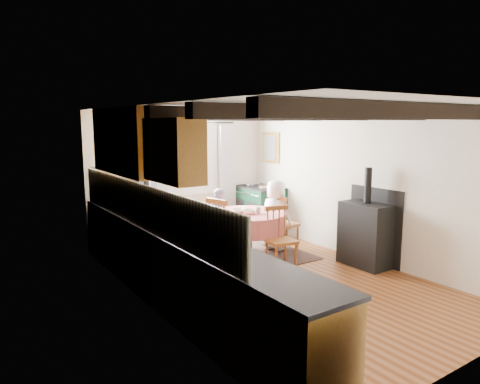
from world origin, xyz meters
TOP-DOWN VIEW (x-y plane):
  - floor at (0.00, 0.00)m, footprint 3.60×5.50m
  - ceiling at (0.00, 0.00)m, footprint 3.60×5.50m
  - wall_back at (0.00, 2.75)m, footprint 3.60×0.00m
  - wall_front at (0.00, -2.75)m, footprint 3.60×0.00m
  - wall_left at (-1.80, 0.00)m, footprint 0.00×5.50m
  - wall_right at (1.80, 0.00)m, footprint 0.00×5.50m
  - beam_a at (0.00, -2.00)m, footprint 3.60×0.16m
  - beam_b at (0.00, -1.00)m, footprint 3.60×0.16m
  - beam_c at (0.00, 0.00)m, footprint 3.60×0.16m
  - beam_d at (0.00, 1.00)m, footprint 3.60×0.16m
  - beam_e at (0.00, 2.00)m, footprint 3.60×0.16m
  - splash_left at (-1.78, 0.30)m, footprint 0.02×4.50m
  - splash_back at (-1.00, 2.73)m, footprint 1.40×0.02m
  - base_cabinet_left at (-1.50, 0.00)m, footprint 0.60×5.30m
  - base_cabinet_back at (-1.05, 2.45)m, footprint 1.30×0.60m
  - worktop_left at (-1.48, 0.00)m, footprint 0.64×5.30m
  - worktop_back at (-1.05, 2.43)m, footprint 1.30×0.64m
  - wall_cabinet_glass at (-1.63, 1.20)m, footprint 0.34×1.80m
  - wall_cabinet_solid at (-1.63, -0.30)m, footprint 0.34×0.90m
  - window_frame at (0.10, 2.73)m, footprint 1.34×0.03m
  - window_pane at (0.10, 2.74)m, footprint 1.20×0.01m
  - curtain_left at (-0.75, 2.65)m, footprint 0.35×0.10m
  - curtain_right at (0.95, 2.65)m, footprint 0.35×0.10m
  - curtain_rod at (0.10, 2.65)m, footprint 2.00×0.03m
  - wall_picture at (1.77, 2.30)m, footprint 0.04×0.50m
  - wall_plate at (1.05, 2.72)m, footprint 0.30×0.02m
  - rug at (0.29, 1.02)m, footprint 1.96×1.53m
  - dining_table at (0.29, 1.02)m, footprint 1.26×1.26m
  - chair_near at (0.38, 0.26)m, footprint 0.48×0.50m
  - chair_left at (-0.43, 1.03)m, footprint 0.56×0.55m
  - chair_right at (1.14, 1.08)m, footprint 0.49×0.47m
  - aga_range at (1.47, 2.28)m, footprint 0.67×1.03m
  - cast_iron_stove at (1.58, -0.33)m, footprint 0.46×0.77m
  - child_far at (0.22, 1.82)m, footprint 0.44×0.34m
  - child_right at (0.97, 1.13)m, footprint 0.57×0.70m
  - bowl_a at (0.22, 1.14)m, footprint 0.22×0.22m
  - bowl_b at (0.27, 0.92)m, footprint 0.30×0.30m
  - cup at (0.41, 0.89)m, footprint 0.13×0.13m
  - canister_tall at (-1.21, 2.40)m, footprint 0.14×0.14m
  - canister_wide at (-1.02, 2.49)m, footprint 0.18×0.18m
  - canister_slim at (-0.83, 2.44)m, footprint 0.11×0.11m

SIDE VIEW (x-z plane):
  - floor at x=0.00m, z-range 0.00..0.00m
  - rug at x=0.29m, z-range 0.00..0.01m
  - dining_table at x=0.29m, z-range 0.00..0.76m
  - base_cabinet_left at x=-1.50m, z-range 0.00..0.88m
  - base_cabinet_back at x=-1.05m, z-range 0.00..0.88m
  - aga_range at x=1.47m, z-range 0.00..0.95m
  - chair_right at x=1.14m, z-range 0.00..0.95m
  - chair_near at x=0.38m, z-range 0.00..0.96m
  - chair_left at x=-0.43m, z-range 0.00..1.03m
  - child_far at x=0.22m, z-range 0.00..1.06m
  - child_right at x=0.97m, z-range 0.00..1.23m
  - cast_iron_stove at x=1.58m, z-range 0.00..1.53m
  - bowl_a at x=0.22m, z-range 0.76..0.81m
  - bowl_b at x=0.27m, z-range 0.76..0.82m
  - cup at x=0.41m, z-range 0.76..0.86m
  - worktop_left at x=-1.48m, z-range 0.88..0.92m
  - worktop_back at x=-1.05m, z-range 0.88..0.92m
  - canister_wide at x=-1.02m, z-range 0.92..1.12m
  - canister_tall at x=-1.21m, z-range 0.92..1.16m
  - canister_slim at x=-0.83m, z-range 0.92..1.23m
  - curtain_left at x=-0.75m, z-range 0.05..2.15m
  - curtain_right at x=0.95m, z-range 0.05..2.15m
  - wall_back at x=0.00m, z-range 0.00..2.40m
  - wall_front at x=0.00m, z-range 0.00..2.40m
  - wall_left at x=-1.80m, z-range 0.00..2.40m
  - wall_right at x=1.80m, z-range 0.00..2.40m
  - splash_left at x=-1.78m, z-range 0.92..1.48m
  - splash_back at x=-1.00m, z-range 0.92..1.48m
  - window_frame at x=0.10m, z-range 0.83..2.37m
  - window_pane at x=0.10m, z-range 0.90..2.30m
  - wall_picture at x=1.77m, z-range 1.40..2.00m
  - wall_plate at x=1.05m, z-range 1.55..1.85m
  - wall_cabinet_solid at x=-1.63m, z-range 1.55..2.25m
  - wall_cabinet_glass at x=-1.63m, z-range 1.50..2.40m
  - curtain_rod at x=0.10m, z-range 2.19..2.22m
  - beam_a at x=0.00m, z-range 2.23..2.39m
  - beam_b at x=0.00m, z-range 2.23..2.39m
  - beam_c at x=0.00m, z-range 2.23..2.39m
  - beam_d at x=0.00m, z-range 2.23..2.39m
  - beam_e at x=0.00m, z-range 2.23..2.39m
  - ceiling at x=0.00m, z-range 2.40..2.40m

